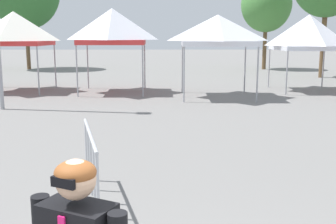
% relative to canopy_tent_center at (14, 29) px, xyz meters
% --- Properties ---
extents(canopy_tent_center, '(2.82, 2.82, 3.47)m').
position_rel_canopy_tent_center_xyz_m(canopy_tent_center, '(0.00, 0.00, 0.00)').
color(canopy_tent_center, '#9E9EA3').
rests_on(canopy_tent_center, ground).
extents(canopy_tent_right_of_center, '(2.81, 2.81, 3.57)m').
position_rel_canopy_tent_center_xyz_m(canopy_tent_right_of_center, '(4.31, -0.42, 0.08)').
color(canopy_tent_right_of_center, '#9E9EA3').
rests_on(canopy_tent_right_of_center, ground).
extents(canopy_tent_behind_left, '(2.89, 2.89, 3.24)m').
position_rel_canopy_tent_center_xyz_m(canopy_tent_behind_left, '(8.61, -1.85, -0.10)').
color(canopy_tent_behind_left, '#9E9EA3').
rests_on(canopy_tent_behind_left, ground).
extents(canopy_tent_far_right, '(2.83, 2.83, 3.34)m').
position_rel_canopy_tent_center_xyz_m(canopy_tent_far_right, '(12.84, 0.05, -0.17)').
color(canopy_tent_far_right, '#9E9EA3').
rests_on(canopy_tent_far_right, ground).
extents(tree_behind_tents_center, '(3.57, 3.57, 6.58)m').
position_rel_canopy_tent_center_xyz_m(tree_behind_tents_center, '(13.80, 11.92, 1.87)').
color(tree_behind_tents_center, brown).
rests_on(tree_behind_tents_center, ground).
extents(crowd_barrier_near_person, '(0.57, 2.05, 1.08)m').
position_rel_canopy_tent_center_xyz_m(crowd_barrier_near_person, '(5.43, -12.51, -1.98)').
color(crowd_barrier_near_person, '#B7BABF').
rests_on(crowd_barrier_near_person, ground).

